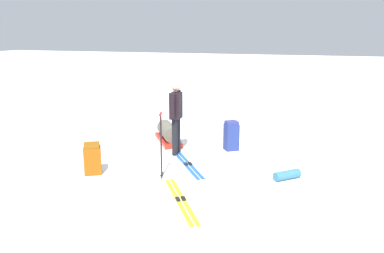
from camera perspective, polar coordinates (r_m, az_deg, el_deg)
The scene contains 9 objects.
ground_plane at distance 9.06m, azimuth 0.00°, elevation -4.30°, with size 80.00×80.00×0.00m, color white.
skier_standing at distance 8.99m, azimuth -2.34°, elevation 1.83°, with size 0.57×0.24×1.70m.
ski_pair_near at distance 8.45m, azimuth -0.58°, elevation -5.58°, with size 1.54×1.15×0.05m.
ski_pair_far at distance 6.78m, azimuth -1.65°, elevation -10.60°, with size 1.71×1.18×0.05m.
backpack_large_dark at distance 8.13m, azimuth -14.23°, elevation -4.56°, with size 0.41×0.43×0.64m.
backpack_bright at distance 9.48m, azimuth 5.73°, elevation -1.35°, with size 0.41×0.41×0.72m.
ski_poles_planted_near at distance 7.59m, azimuth -4.51°, elevation -2.26°, with size 0.22×0.11×1.30m.
gear_sled at distance 10.18m, azimuth -3.47°, elevation -0.99°, with size 1.40×1.14×0.49m.
sleeping_mat_rolled at distance 7.87m, azimuth 13.61°, elevation -6.85°, with size 0.18×0.18×0.55m, color #336B87.
Camera 1 is at (8.21, 2.63, 2.81)m, focal length 36.76 mm.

